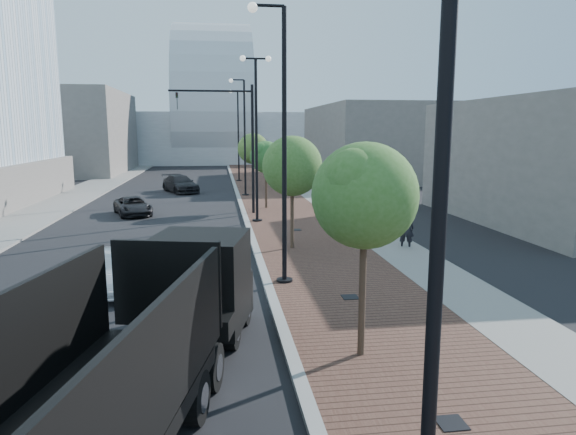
{
  "coord_description": "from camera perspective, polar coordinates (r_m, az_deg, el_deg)",
  "views": [
    {
      "loc": [
        -1.61,
        -6.82,
        5.25
      ],
      "look_at": [
        1.0,
        12.0,
        2.0
      ],
      "focal_mm": 31.81,
      "sensor_mm": 36.0,
      "label": 1
    }
  ],
  "objects": [
    {
      "name": "dark_car_mid",
      "position": [
        33.46,
        -16.97,
        1.24
      ],
      "size": [
        3.1,
        4.48,
        1.14
      ],
      "primitive_type": "imported",
      "rotation": [
        0.0,
        0.0,
        0.33
      ],
      "color": "black",
      "rests_on": "ground"
    },
    {
      "name": "utility_cover_1",
      "position": [
        16.18,
        6.96,
        -8.81
      ],
      "size": [
        0.5,
        0.5,
        0.02
      ],
      "primitive_type": "cube",
      "color": "black",
      "rests_on": "sidewalk"
    },
    {
      "name": "streetlight_3",
      "position": [
        40.88,
        -5.01,
        8.39
      ],
      "size": [
        1.44,
        0.56,
        9.21
      ],
      "color": "black",
      "rests_on": "ground"
    },
    {
      "name": "dark_car_far",
      "position": [
        44.85,
        -11.96,
        3.7
      ],
      "size": [
        3.82,
        5.37,
        1.45
      ],
      "primitive_type": "imported",
      "rotation": [
        0.0,
        0.0,
        0.4
      ],
      "color": "black",
      "rests_on": "ground"
    },
    {
      "name": "tree_3",
      "position": [
        45.98,
        -3.87,
        7.68
      ],
      "size": [
        2.75,
        2.75,
        5.03
      ],
      "color": "#382619",
      "rests_on": "ground"
    },
    {
      "name": "tree_2",
      "position": [
        34.04,
        -2.41,
        6.75
      ],
      "size": [
        2.21,
        2.13,
        4.58
      ],
      "color": "#382619",
      "rests_on": "ground"
    },
    {
      "name": "west_sidewalk",
      "position": [
        48.46,
        -21.47,
        2.88
      ],
      "size": [
        4.0,
        140.0,
        0.12
      ],
      "primitive_type": "cube",
      "color": "slate",
      "rests_on": "ground"
    },
    {
      "name": "traffic_mast",
      "position": [
        31.84,
        -5.61,
        9.18
      ],
      "size": [
        5.09,
        0.2,
        8.0
      ],
      "color": "black",
      "rests_on": "ground"
    },
    {
      "name": "commercial_block_nw",
      "position": [
        69.3,
        -23.57,
        8.7
      ],
      "size": [
        14.0,
        20.0,
        10.0
      ],
      "primitive_type": "cube",
      "color": "#655F5B",
      "rests_on": "ground"
    },
    {
      "name": "sidewalk",
      "position": [
        47.38,
        -1.66,
        3.41
      ],
      "size": [
        7.0,
        140.0,
        0.12
      ],
      "primitive_type": "cube",
      "color": "#4C2D23",
      "rests_on": "ground"
    },
    {
      "name": "pedestrian",
      "position": [
        23.28,
        13.05,
        -1.16
      ],
      "size": [
        0.82,
        0.68,
        1.93
      ],
      "primitive_type": "imported",
      "rotation": [
        0.0,
        0.0,
        2.79
      ],
      "color": "black",
      "rests_on": "ground"
    },
    {
      "name": "streetlight_2",
      "position": [
        28.9,
        -3.55,
        8.83
      ],
      "size": [
        1.72,
        0.56,
        9.28
      ],
      "color": "black",
      "rests_on": "ground"
    },
    {
      "name": "streetlight_4",
      "position": [
        52.86,
        -5.57,
        9.19
      ],
      "size": [
        1.72,
        0.56,
        9.28
      ],
      "color": "black",
      "rests_on": "ground"
    },
    {
      "name": "commercial_block_e",
      "position": [
        33.27,
        28.38,
        5.53
      ],
      "size": [
        10.0,
        16.0,
        7.0
      ],
      "primitive_type": "cube",
      "color": "#615C57",
      "rests_on": "ground"
    },
    {
      "name": "tree_1",
      "position": [
        22.13,
        0.58,
        5.75
      ],
      "size": [
        2.62,
        2.61,
        5.04
      ],
      "color": "#382619",
      "rests_on": "ground"
    },
    {
      "name": "tree_0",
      "position": [
        11.41,
        8.76,
        2.37
      ],
      "size": [
        2.42,
        2.37,
        5.02
      ],
      "color": "#382619",
      "rests_on": "ground"
    },
    {
      "name": "curb",
      "position": [
        47.13,
        -5.9,
        3.34
      ],
      "size": [
        0.3,
        140.0,
        0.14
      ],
      "primitive_type": "cube",
      "color": "gray",
      "rests_on": "ground"
    },
    {
      "name": "dump_truck",
      "position": [
        10.23,
        -14.77,
        -13.36
      ],
      "size": [
        5.18,
        13.46,
        3.08
      ],
      "rotation": [
        0.0,
        0.0,
        -0.23
      ],
      "color": "black",
      "rests_on": "ground"
    },
    {
      "name": "streetlight_1",
      "position": [
        16.97,
        -0.79,
        6.64
      ],
      "size": [
        1.44,
        0.56,
        9.21
      ],
      "color": "black",
      "rests_on": "ground"
    },
    {
      "name": "convention_center",
      "position": [
        91.82,
        -8.27,
        10.07
      ],
      "size": [
        50.0,
        30.0,
        50.0
      ],
      "color": "#A5AAAF",
      "rests_on": "ground"
    },
    {
      "name": "concrete_strip",
      "position": [
        47.74,
        1.57,
        3.47
      ],
      "size": [
        2.4,
        140.0,
        0.13
      ],
      "primitive_type": "cube",
      "color": "slate",
      "rests_on": "ground"
    },
    {
      "name": "utility_cover_0",
      "position": [
        10.17,
        17.78,
        -21.02
      ],
      "size": [
        0.5,
        0.5,
        0.02
      ],
      "primitive_type": "cube",
      "color": "black",
      "rests_on": "sidewalk"
    },
    {
      "name": "white_sedan",
      "position": [
        18.08,
        -17.74,
        -5.48
      ],
      "size": [
        2.08,
        4.17,
        1.31
      ],
      "primitive_type": "imported",
      "rotation": [
        0.0,
        0.0,
        0.18
      ],
      "color": "silver",
      "rests_on": "ground"
    },
    {
      "name": "streetlight_0",
      "position": [
        5.32,
        16.76,
        4.68
      ],
      "size": [
        1.72,
        0.56,
        9.28
      ],
      "color": "black",
      "rests_on": "ground"
    },
    {
      "name": "commercial_block_ne",
      "position": [
        59.5,
        9.42,
        8.37
      ],
      "size": [
        12.0,
        22.0,
        8.0
      ],
      "primitive_type": "cube",
      "color": "#615C57",
      "rests_on": "ground"
    },
    {
      "name": "utility_cover_2",
      "position": [
        26.62,
        0.91,
        -1.38
      ],
      "size": [
        0.5,
        0.5,
        0.02
      ],
      "primitive_type": "cube",
      "color": "black",
      "rests_on": "sidewalk"
    }
  ]
}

